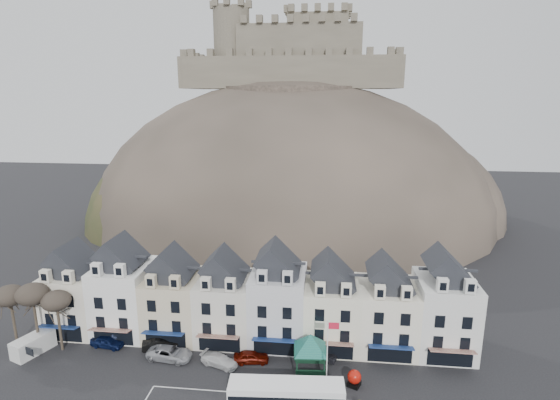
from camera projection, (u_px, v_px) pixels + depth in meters
The scene contains 17 objects.
townhouse_terrace at pixel (253, 300), 55.75m from camera, with size 54.40×9.35×11.80m.
castle_hill at pixel (294, 221), 108.01m from camera, with size 100.00×76.00×68.00m.
castle at pixel (295, 54), 105.26m from camera, with size 50.20×22.20×22.00m.
tree_left_far at pixel (10, 296), 53.20m from camera, with size 3.61×3.61×8.24m.
tree_left_mid at pixel (32, 295), 52.80m from camera, with size 3.78×3.78×8.64m.
tree_left_near at pixel (56, 301), 52.64m from camera, with size 3.43×3.43×7.84m.
bus at pixel (286, 396), 43.30m from camera, with size 11.63×3.44×3.24m.
bus_shelter at pixel (310, 343), 49.08m from camera, with size 7.41×7.41×4.71m.
red_buoy at pixel (354, 378), 47.26m from camera, with size 1.66×1.66×1.87m.
flagpole at pixel (328, 351), 45.50m from camera, with size 1.22×0.13×8.38m.
white_van at pixel (33, 344), 53.30m from camera, with size 3.66×5.25×2.20m.
car_navy at pixel (107, 341), 54.64m from camera, with size 1.71×4.25×1.45m, color #0C163D.
car_black at pixel (161, 343), 54.17m from camera, with size 1.61×4.61×1.52m, color black.
car_silver at pixel (170, 353), 52.11m from camera, with size 2.50×5.34×1.51m, color #A0A1A7.
car_white at pixel (219, 360), 50.93m from camera, with size 1.83×4.51×1.31m, color silver.
car_maroon at pixel (251, 357), 51.47m from camera, with size 1.67×4.15×1.41m, color #4C0C04.
car_charcoal at pixel (320, 354), 52.09m from camera, with size 1.36×3.91×1.29m, color black.
Camera 1 is at (9.19, -34.44, 30.99)m, focal length 28.00 mm.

